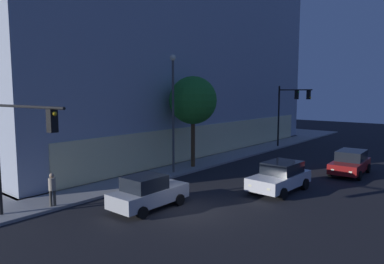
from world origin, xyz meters
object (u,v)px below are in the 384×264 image
(modern_building, at_px, (124,57))
(pedestrian_waiting, at_px, (52,187))
(street_lamp_sidewalk, at_px, (173,100))
(car_red, at_px, (350,162))
(sidewalk_tree, at_px, (193,101))
(traffic_light_far_corner, at_px, (291,104))
(car_white, at_px, (280,176))
(traffic_light_near_corner, at_px, (16,136))
(car_silver, at_px, (148,192))

(modern_building, relative_size, pedestrian_waiting, 21.68)
(street_lamp_sidewalk, height_order, car_red, street_lamp_sidewalk)
(modern_building, bearing_deg, street_lamp_sidewalk, -118.53)
(street_lamp_sidewalk, relative_size, sidewalk_tree, 1.20)
(modern_building, xyz_separation_m, traffic_light_far_corner, (8.15, -16.64, -5.26))
(car_white, bearing_deg, traffic_light_near_corner, 153.02)
(car_white, bearing_deg, car_silver, 152.53)
(street_lamp_sidewalk, relative_size, car_red, 1.80)
(traffic_light_far_corner, distance_m, street_lamp_sidewalk, 16.44)
(car_white, bearing_deg, street_lamp_sidewalk, 96.37)
(traffic_light_near_corner, height_order, car_red, traffic_light_near_corner)
(modern_building, xyz_separation_m, car_red, (0.00, -25.00, -9.06))
(traffic_light_near_corner, relative_size, sidewalk_tree, 0.83)
(car_red, bearing_deg, traffic_light_near_corner, 157.12)
(traffic_light_far_corner, xyz_separation_m, pedestrian_waiting, (-25.95, 1.15, -3.51))
(traffic_light_far_corner, height_order, sidewalk_tree, sidewalk_tree)
(pedestrian_waiting, relative_size, car_white, 0.37)
(pedestrian_waiting, bearing_deg, car_red, -28.10)
(traffic_light_near_corner, bearing_deg, traffic_light_far_corner, -0.10)
(sidewalk_tree, bearing_deg, car_white, -101.08)
(sidewalk_tree, distance_m, car_silver, 10.85)
(modern_building, relative_size, street_lamp_sidewalk, 4.41)
(traffic_light_far_corner, height_order, car_white, traffic_light_far_corner)
(traffic_light_near_corner, xyz_separation_m, car_red, (19.92, -8.41, -3.17))
(sidewalk_tree, relative_size, car_silver, 1.64)
(modern_building, bearing_deg, traffic_light_near_corner, -140.22)
(modern_building, bearing_deg, pedestrian_waiting, -138.95)
(car_white, height_order, car_red, car_white)
(car_silver, bearing_deg, street_lamp_sidewalk, 32.70)
(pedestrian_waiting, height_order, car_red, pedestrian_waiting)
(modern_building, xyz_separation_m, pedestrian_waiting, (-17.79, -15.49, -8.77))
(traffic_light_near_corner, bearing_deg, car_silver, -26.31)
(pedestrian_waiting, bearing_deg, traffic_light_far_corner, -2.53)
(car_red, bearing_deg, car_silver, 158.41)
(traffic_light_far_corner, xyz_separation_m, street_lamp_sidewalk, (-16.35, 1.56, 0.73))
(modern_building, height_order, street_lamp_sidewalk, modern_building)
(traffic_light_near_corner, distance_m, street_lamp_sidewalk, 11.90)
(sidewalk_tree, distance_m, car_white, 9.38)
(traffic_light_near_corner, bearing_deg, pedestrian_waiting, 27.22)
(modern_building, height_order, traffic_light_near_corner, modern_building)
(street_lamp_sidewalk, relative_size, pedestrian_waiting, 4.92)
(modern_building, bearing_deg, car_silver, -127.29)
(traffic_light_near_corner, distance_m, sidewalk_tree, 14.36)
(traffic_light_near_corner, xyz_separation_m, car_white, (12.61, -6.42, -3.15))
(pedestrian_waiting, distance_m, car_white, 12.90)
(traffic_light_near_corner, bearing_deg, car_red, -22.88)
(traffic_light_near_corner, bearing_deg, street_lamp_sidewalk, 7.33)
(car_silver, distance_m, car_white, 8.24)
(street_lamp_sidewalk, bearing_deg, sidewalk_tree, 4.56)
(street_lamp_sidewalk, height_order, car_white, street_lamp_sidewalk)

